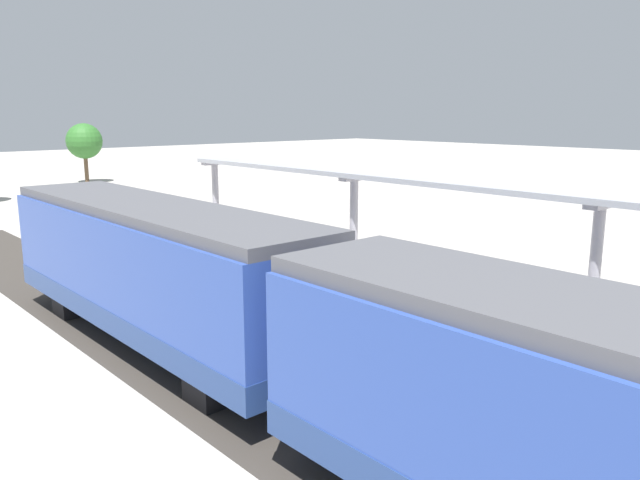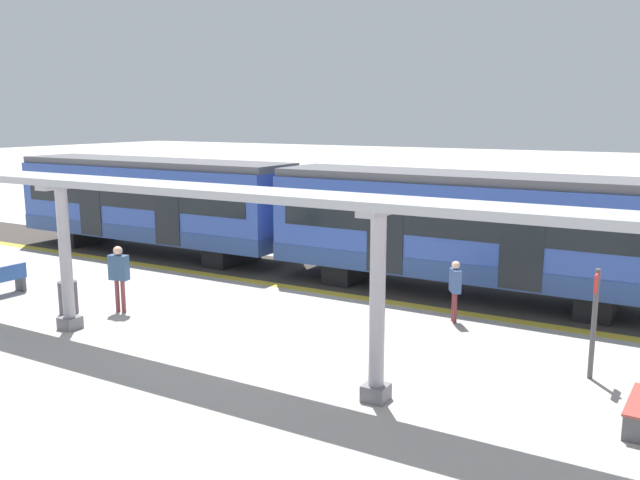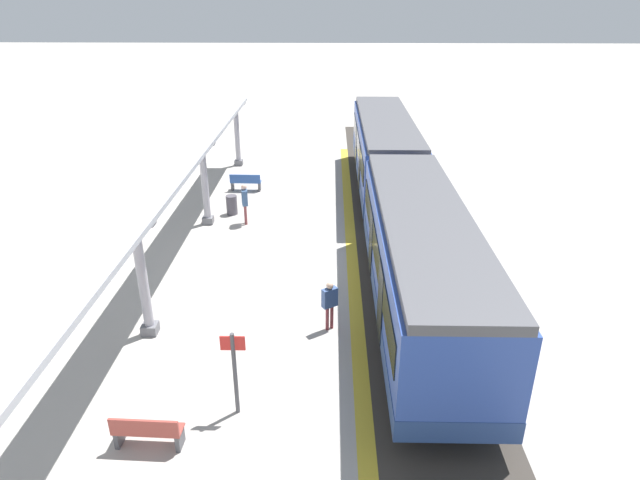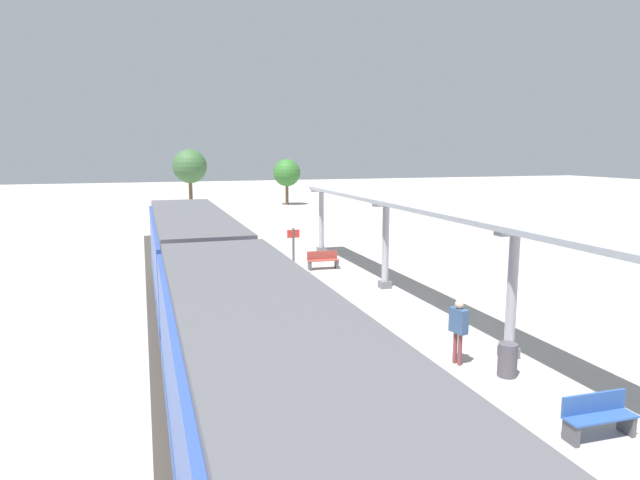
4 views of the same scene
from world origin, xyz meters
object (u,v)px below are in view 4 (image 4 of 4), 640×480
at_px(bench_near_end, 597,415).
at_px(train_near_carriage, 266,413).
at_px(passenger_by_the_benches, 458,324).
at_px(canopy_pillar_second, 512,294).
at_px(train_far_carriage, 193,260).
at_px(passenger_waiting_near_edge, 263,275).
at_px(canopy_pillar_third, 385,245).
at_px(trash_bin, 507,360).
at_px(bench_mid_platform, 323,260).
at_px(platform_info_sign, 293,248).
at_px(canopy_pillar_fourth, 321,221).

bearing_deg(bench_near_end, train_near_carriage, -174.90).
bearing_deg(passenger_by_the_benches, canopy_pillar_second, -0.31).
height_order(train_far_carriage, passenger_waiting_near_edge, train_far_carriage).
distance_m(train_far_carriage, canopy_pillar_second, 10.61).
distance_m(canopy_pillar_second, canopy_pillar_third, 8.14).
bearing_deg(canopy_pillar_second, trash_bin, -128.23).
bearing_deg(canopy_pillar_third, bench_mid_platform, 106.54).
height_order(train_near_carriage, platform_info_sign, train_near_carriage).
relative_size(canopy_pillar_third, passenger_waiting_near_edge, 2.26).
bearing_deg(train_far_carriage, canopy_pillar_fourth, 50.39).
bearing_deg(train_far_carriage, passenger_by_the_benches, -49.20).
bearing_deg(passenger_by_the_benches, canopy_pillar_fourth, 84.47).
bearing_deg(platform_info_sign, train_near_carriage, -106.53).
bearing_deg(train_near_carriage, canopy_pillar_second, 31.27).
xyz_separation_m(train_near_carriage, trash_bin, (6.96, 3.67, -1.40)).
bearing_deg(canopy_pillar_fourth, train_near_carriage, -110.07).
xyz_separation_m(canopy_pillar_fourth, passenger_waiting_near_edge, (-5.18, -8.80, -0.81)).
distance_m(bench_near_end, bench_mid_platform, 16.58).
distance_m(passenger_waiting_near_edge, passenger_by_the_benches, 8.59).
relative_size(canopy_pillar_third, passenger_by_the_benches, 2.00).
distance_m(trash_bin, platform_info_sign, 12.62).
bearing_deg(canopy_pillar_fourth, canopy_pillar_third, -90.00).
xyz_separation_m(train_near_carriage, bench_mid_platform, (6.52, 17.18, -1.38)).
height_order(canopy_pillar_fourth, trash_bin, canopy_pillar_fourth).
distance_m(train_far_carriage, passenger_waiting_near_edge, 2.83).
relative_size(train_far_carriage, bench_near_end, 7.50).
bearing_deg(canopy_pillar_fourth, canopy_pillar_second, -90.00).
bearing_deg(train_near_carriage, bench_mid_platform, 69.22).
relative_size(canopy_pillar_fourth, passenger_waiting_near_edge, 2.26).
bearing_deg(bench_near_end, trash_bin, 86.83).
height_order(train_far_carriage, bench_mid_platform, train_far_carriage).
bearing_deg(train_far_carriage, passenger_waiting_near_edge, 13.57).
height_order(canopy_pillar_second, trash_bin, canopy_pillar_second).
height_order(canopy_pillar_second, bench_mid_platform, canopy_pillar_second).
bearing_deg(trash_bin, passenger_by_the_benches, 125.30).
height_order(bench_near_end, platform_info_sign, platform_info_sign).
xyz_separation_m(bench_near_end, bench_mid_platform, (-0.27, 16.58, 0.00)).
bearing_deg(bench_mid_platform, canopy_pillar_second, -84.13).
bearing_deg(canopy_pillar_fourth, bench_near_end, -92.80).
distance_m(canopy_pillar_second, canopy_pillar_fourth, 16.61).
distance_m(train_far_carriage, platform_info_sign, 6.33).
height_order(canopy_pillar_second, passenger_waiting_near_edge, canopy_pillar_second).
distance_m(canopy_pillar_third, bench_near_end, 12.38).
height_order(bench_mid_platform, passenger_waiting_near_edge, passenger_waiting_near_edge).
bearing_deg(bench_near_end, train_far_carriage, 120.96).
bearing_deg(passenger_waiting_near_edge, platform_info_sign, 58.56).
distance_m(canopy_pillar_third, bench_mid_platform, 4.69).
xyz_separation_m(train_near_carriage, passenger_by_the_benches, (6.19, 4.75, -0.73)).
height_order(train_far_carriage, canopy_pillar_fourth, canopy_pillar_fourth).
bearing_deg(platform_info_sign, train_far_carriage, -139.05).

